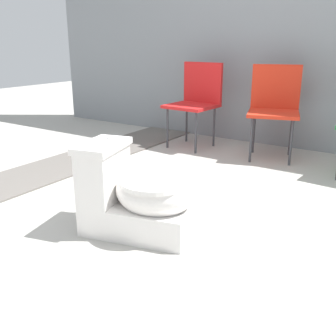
% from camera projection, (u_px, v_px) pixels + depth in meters
% --- Properties ---
extents(ground_plane, '(14.00, 14.00, 0.00)m').
position_uv_depth(ground_plane, '(148.00, 232.00, 2.23)').
color(ground_plane, '#A8A59E').
extents(gravel_strip, '(0.56, 8.00, 0.01)m').
position_uv_depth(gravel_strip, '(54.00, 168.00, 3.34)').
color(gravel_strip, '#605B56').
rests_on(gravel_strip, ground).
extents(toilet, '(0.70, 0.51, 0.52)m').
position_uv_depth(toilet, '(139.00, 196.00, 2.18)').
color(toilet, white).
rests_on(toilet, ground).
extents(folding_chair_left, '(0.47, 0.47, 0.83)m').
position_uv_depth(folding_chair_left, '(197.00, 96.00, 3.96)').
color(folding_chair_left, red).
rests_on(folding_chair_left, ground).
extents(folding_chair_middle, '(0.55, 0.55, 0.83)m').
position_uv_depth(folding_chair_middle, '(275.00, 102.00, 3.57)').
color(folding_chair_middle, red).
rests_on(folding_chair_middle, ground).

